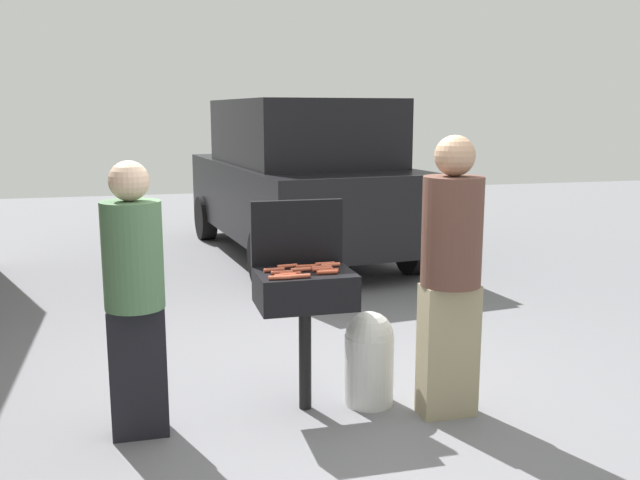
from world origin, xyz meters
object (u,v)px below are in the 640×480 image
(hot_dog_7, at_px, (287,266))
(person_right, at_px, (451,267))
(hot_dog_1, at_px, (306,267))
(hot_dog_13, at_px, (274,270))
(hot_dog_14, at_px, (279,278))
(bbq_grill, at_px, (305,294))
(hot_dog_4, at_px, (330,265))
(hot_dog_2, at_px, (285,276))
(hot_dog_6, at_px, (327,272))
(hot_dog_9, at_px, (325,264))
(hot_dog_3, at_px, (322,269))
(hot_dog_8, at_px, (282,273))
(hot_dog_0, at_px, (328,271))
(propane_tank, at_px, (369,356))
(hot_dog_12, at_px, (301,269))
(hot_dog_11, at_px, (290,274))
(hot_dog_10, at_px, (321,267))
(parked_minivan, at_px, (298,178))
(person_left, at_px, (134,291))
(hot_dog_5, at_px, (299,276))

(hot_dog_7, height_order, person_right, person_right)
(hot_dog_1, distance_m, hot_dog_13, 0.21)
(hot_dog_14, height_order, person_right, person_right)
(bbq_grill, relative_size, hot_dog_4, 6.93)
(person_right, bearing_deg, hot_dog_2, 0.96)
(hot_dog_6, height_order, hot_dog_9, same)
(hot_dog_3, xyz_separation_m, hot_dog_8, (-0.26, -0.03, 0.00))
(hot_dog_2, relative_size, hot_dog_7, 1.00)
(hot_dog_1, bearing_deg, person_right, -25.19)
(hot_dog_4, relative_size, hot_dog_9, 1.00)
(hot_dog_0, bearing_deg, hot_dog_2, -169.67)
(person_right, bearing_deg, hot_dog_3, -9.96)
(hot_dog_14, bearing_deg, propane_tank, 12.80)
(hot_dog_12, height_order, person_right, person_right)
(hot_dog_14, bearing_deg, person_right, -7.52)
(hot_dog_8, xyz_separation_m, hot_dog_12, (0.13, 0.05, 0.00))
(bbq_grill, distance_m, hot_dog_11, 0.21)
(hot_dog_10, relative_size, hot_dog_14, 1.00)
(bbq_grill, relative_size, hot_dog_13, 6.93)
(hot_dog_3, height_order, hot_dog_9, same)
(hot_dog_11, relative_size, parked_minivan, 0.03)
(hot_dog_1, bearing_deg, bbq_grill, -106.35)
(hot_dog_13, xyz_separation_m, person_left, (-0.84, -0.16, -0.04))
(hot_dog_13, relative_size, person_right, 0.07)
(bbq_grill, bearing_deg, hot_dog_14, -139.35)
(bbq_grill, distance_m, hot_dog_12, 0.16)
(bbq_grill, height_order, hot_dog_14, hot_dog_14)
(bbq_grill, xyz_separation_m, person_left, (-1.02, -0.12, 0.12))
(hot_dog_0, bearing_deg, bbq_grill, 151.15)
(hot_dog_8, distance_m, hot_dog_12, 0.14)
(hot_dog_5, distance_m, hot_dog_8, 0.14)
(hot_dog_1, bearing_deg, hot_dog_13, -168.69)
(parked_minivan, bearing_deg, person_left, 60.47)
(bbq_grill, xyz_separation_m, hot_dog_9, (0.16, 0.12, 0.15))
(hot_dog_0, bearing_deg, hot_dog_9, 81.22)
(person_left, bearing_deg, hot_dog_13, 6.07)
(hot_dog_6, relative_size, hot_dog_12, 1.00)
(hot_dog_13, height_order, hot_dog_14, same)
(hot_dog_7, height_order, hot_dog_12, same)
(hot_dog_0, height_order, parked_minivan, parked_minivan)
(hot_dog_6, relative_size, hot_dog_11, 1.00)
(hot_dog_8, bearing_deg, hot_dog_11, -48.39)
(hot_dog_11, bearing_deg, person_right, -12.42)
(hot_dog_0, height_order, hot_dog_5, same)
(person_right, bearing_deg, hot_dog_14, 3.62)
(hot_dog_3, height_order, hot_dog_12, same)
(hot_dog_2, height_order, hot_dog_7, same)
(hot_dog_13, bearing_deg, hot_dog_3, -11.38)
(hot_dog_5, bearing_deg, hot_dog_1, 68.87)
(hot_dog_7, height_order, hot_dog_14, same)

